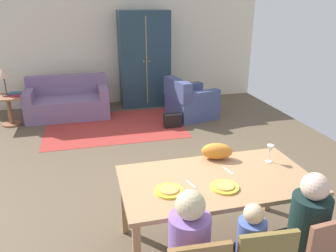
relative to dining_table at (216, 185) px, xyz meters
name	(u,v)px	position (x,y,z in m)	size (l,w,h in m)	color
ground_plane	(149,162)	(-0.27, 1.95, -0.70)	(6.61, 6.61, 0.02)	brown
back_wall	(119,44)	(-0.27, 5.31, 0.66)	(6.61, 0.10, 2.70)	beige
dining_table	(216,185)	(0.00, 0.00, 0.00)	(1.77, 0.96, 0.76)	#A97E53
plate_near_man	(169,191)	(-0.49, -0.12, 0.08)	(0.25, 0.25, 0.02)	yellow
pizza_near_man	(169,189)	(-0.49, -0.12, 0.09)	(0.17, 0.17, 0.01)	#DA954F
plate_near_child	(225,187)	(0.00, -0.18, 0.08)	(0.25, 0.25, 0.02)	yellow
pizza_near_child	(225,186)	(0.00, -0.18, 0.09)	(0.17, 0.17, 0.01)	#DD9D4D
wine_glass	(270,150)	(0.64, 0.18, 0.20)	(0.07, 0.07, 0.19)	silver
fork	(191,184)	(-0.27, -0.05, 0.07)	(0.02, 0.15, 0.01)	silver
knife	(228,171)	(0.16, 0.10, 0.07)	(0.01, 0.17, 0.01)	silver
person_woman	(302,237)	(0.48, -0.66, -0.18)	(0.30, 0.41, 1.11)	#2B2F4D
cat	(217,151)	(0.15, 0.38, 0.16)	(0.32, 0.16, 0.17)	orange
area_rug	(114,126)	(-0.62, 3.61, -0.69)	(2.60, 1.80, 0.01)	#A2302B
couch	(68,102)	(-1.48, 4.47, -0.39)	(1.64, 0.86, 0.82)	slate
armchair	(190,102)	(0.96, 3.80, -0.37)	(1.02, 1.01, 0.82)	#424D7C
armoire	(144,59)	(0.24, 4.92, 0.36)	(1.10, 0.59, 2.10)	#213947
side_table	(9,106)	(-2.57, 4.21, -0.31)	(0.56, 0.56, 0.58)	#925E3F
table_lamp	(3,74)	(-2.57, 4.21, 0.32)	(0.26, 0.26, 0.54)	brown
book_lower	(17,95)	(-2.38, 4.17, -0.10)	(0.22, 0.16, 0.03)	#9F2433
book_upper	(15,93)	(-2.43, 4.25, -0.07)	(0.22, 0.16, 0.03)	#315875
handbag	(172,120)	(0.47, 3.31, -0.56)	(0.32, 0.16, 0.26)	black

